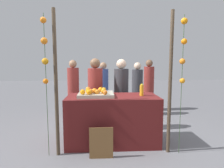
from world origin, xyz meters
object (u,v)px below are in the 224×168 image
at_px(orange_1, 105,92).
at_px(vendor_right, 121,97).
at_px(juice_bottle, 142,90).
at_px(orange_0, 89,92).
at_px(vendor_left, 95,97).
at_px(stall_counter, 112,119).
at_px(chalkboard_sign, 101,143).

relative_size(orange_1, vendor_right, 0.05).
distance_m(orange_1, juice_bottle, 0.70).
height_order(juice_bottle, vendor_right, vendor_right).
xyz_separation_m(orange_0, vendor_left, (0.08, 0.84, -0.25)).
relative_size(stall_counter, vendor_left, 1.05).
height_order(chalkboard_sign, vendor_right, vendor_right).
distance_m(stall_counter, orange_1, 0.59).
height_order(stall_counter, vendor_right, vendor_right).
bearing_deg(juice_bottle, vendor_left, 142.72).
bearing_deg(vendor_right, juice_bottle, -66.41).
distance_m(orange_1, vendor_left, 0.91).
height_order(stall_counter, orange_1, orange_1).
height_order(orange_1, vendor_left, vendor_left).
bearing_deg(juice_bottle, orange_1, -163.28).
xyz_separation_m(stall_counter, vendor_right, (0.23, 0.68, 0.28)).
relative_size(orange_0, chalkboard_sign, 0.17).
relative_size(orange_0, juice_bottle, 0.39).
xyz_separation_m(stall_counter, orange_0, (-0.41, -0.19, 0.54)).
xyz_separation_m(chalkboard_sign, vendor_right, (0.44, 1.25, 0.48)).
distance_m(orange_0, juice_bottle, 0.96).
bearing_deg(vendor_right, stall_counter, -108.75).
xyz_separation_m(vendor_left, vendor_right, (0.56, 0.03, -0.01)).
bearing_deg(orange_0, stall_counter, 24.55).
bearing_deg(stall_counter, vendor_left, 116.97).
bearing_deg(orange_0, juice_bottle, 10.84).
bearing_deg(orange_1, stall_counter, 56.70).
bearing_deg(vendor_left, stall_counter, -63.03).
height_order(stall_counter, vendor_left, vendor_left).
height_order(stall_counter, juice_bottle, juice_bottle).
height_order(vendor_left, vendor_right, vendor_left).
xyz_separation_m(stall_counter, vendor_left, (-0.33, 0.65, 0.29)).
bearing_deg(juice_bottle, vendor_right, 113.59).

